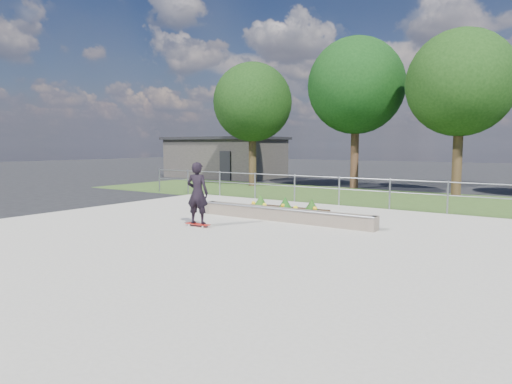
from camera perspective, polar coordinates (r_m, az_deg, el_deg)
ground at (r=11.82m, az=-4.97°, el=-5.87°), size 120.00×120.00×0.00m
grass_verge at (r=21.36m, az=14.20°, el=-0.73°), size 30.00×8.00×0.02m
concrete_slab at (r=11.81m, az=-4.97°, el=-5.73°), size 15.00×15.00×0.06m
fence at (r=18.06m, az=10.36°, el=0.60°), size 20.06×0.06×1.20m
building at (r=34.38m, az=-3.84°, el=4.39°), size 8.40×5.40×3.00m
tree_far_left at (r=26.88m, az=-0.44°, el=11.12°), size 4.55×4.55×7.15m
tree_mid_left at (r=26.07m, az=12.40°, el=12.81°), size 5.25×5.25×8.25m
tree_mid_right at (r=23.49m, az=24.21°, el=12.29°), size 4.90×4.90×7.70m
grind_ledge at (r=14.14m, az=3.35°, el=-2.83°), size 6.00×0.44×0.43m
planter_bed at (r=15.22m, az=3.27°, el=-2.28°), size 3.00×1.20×0.61m
skateboarder at (r=13.18m, az=-7.33°, el=-0.16°), size 0.80×0.59×1.86m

